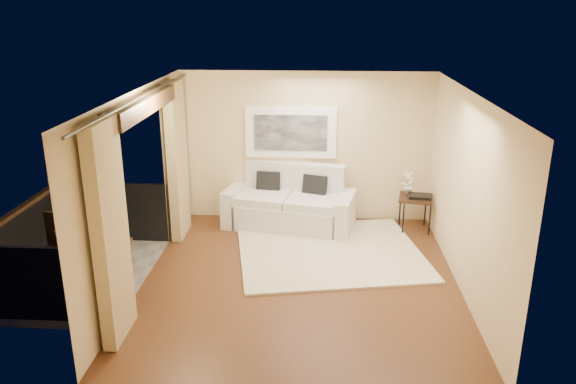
# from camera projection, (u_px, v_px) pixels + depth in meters

# --- Properties ---
(floor) EXTENTS (5.00, 5.00, 0.00)m
(floor) POSITION_uv_depth(u_px,v_px,m) (300.00, 279.00, 8.15)
(floor) COLOR #553019
(floor) RESTS_ON ground
(room_shell) EXTENTS (5.00, 6.40, 5.00)m
(room_shell) POSITION_uv_depth(u_px,v_px,m) (142.00, 105.00, 7.46)
(room_shell) COLOR white
(room_shell) RESTS_ON ground
(balcony) EXTENTS (1.81, 2.60, 1.17)m
(balcony) POSITION_uv_depth(u_px,v_px,m) (77.00, 262.00, 8.28)
(balcony) COLOR #605B56
(balcony) RESTS_ON ground
(curtains) EXTENTS (0.16, 4.80, 2.64)m
(curtains) POSITION_uv_depth(u_px,v_px,m) (150.00, 190.00, 7.84)
(curtains) COLOR tan
(curtains) RESTS_ON ground
(artwork) EXTENTS (1.62, 0.07, 0.92)m
(artwork) POSITION_uv_depth(u_px,v_px,m) (291.00, 133.00, 9.97)
(artwork) COLOR white
(artwork) RESTS_ON room_shell
(rug) EXTENTS (3.27, 2.97, 0.04)m
(rug) POSITION_uv_depth(u_px,v_px,m) (330.00, 252.00, 8.99)
(rug) COLOR beige
(rug) RESTS_ON floor
(sofa) EXTENTS (2.41, 1.42, 1.09)m
(sofa) POSITION_uv_depth(u_px,v_px,m) (290.00, 205.00, 10.02)
(sofa) COLOR silver
(sofa) RESTS_ON floor
(side_table) EXTENTS (0.65, 0.65, 0.61)m
(side_table) POSITION_uv_depth(u_px,v_px,m) (416.00, 200.00, 9.75)
(side_table) COLOR black
(side_table) RESTS_ON floor
(tray) EXTENTS (0.41, 0.32, 0.05)m
(tray) POSITION_uv_depth(u_px,v_px,m) (420.00, 196.00, 9.69)
(tray) COLOR black
(tray) RESTS_ON side_table
(orchid) EXTENTS (0.28, 0.26, 0.44)m
(orchid) POSITION_uv_depth(u_px,v_px,m) (408.00, 182.00, 9.83)
(orchid) COLOR white
(orchid) RESTS_ON side_table
(bistro_table) EXTENTS (0.77, 0.77, 0.81)m
(bistro_table) POSITION_uv_depth(u_px,v_px,m) (86.00, 227.00, 8.12)
(bistro_table) COLOR black
(bistro_table) RESTS_ON balcony
(balcony_chair_far) EXTENTS (0.46, 0.46, 0.94)m
(balcony_chair_far) POSITION_uv_depth(u_px,v_px,m) (110.00, 239.00, 8.18)
(balcony_chair_far) COLOR black
(balcony_chair_far) RESTS_ON balcony
(balcony_chair_near) EXTENTS (0.50, 0.50, 0.98)m
(balcony_chair_near) POSITION_uv_depth(u_px,v_px,m) (57.00, 242.00, 8.02)
(balcony_chair_near) COLOR black
(balcony_chair_near) RESTS_ON balcony
(ice_bucket) EXTENTS (0.18, 0.18, 0.20)m
(ice_bucket) POSITION_uv_depth(u_px,v_px,m) (77.00, 213.00, 8.17)
(ice_bucket) COLOR silver
(ice_bucket) RESTS_ON bistro_table
(candle) EXTENTS (0.06, 0.06, 0.07)m
(candle) POSITION_uv_depth(u_px,v_px,m) (92.00, 217.00, 8.20)
(candle) COLOR red
(candle) RESTS_ON bistro_table
(vase) EXTENTS (0.04, 0.04, 0.18)m
(vase) POSITION_uv_depth(u_px,v_px,m) (79.00, 222.00, 7.85)
(vase) COLOR silver
(vase) RESTS_ON bistro_table
(glass_a) EXTENTS (0.06, 0.06, 0.12)m
(glass_a) POSITION_uv_depth(u_px,v_px,m) (93.00, 219.00, 8.04)
(glass_a) COLOR white
(glass_a) RESTS_ON bistro_table
(glass_b) EXTENTS (0.06, 0.06, 0.12)m
(glass_b) POSITION_uv_depth(u_px,v_px,m) (101.00, 217.00, 8.13)
(glass_b) COLOR silver
(glass_b) RESTS_ON bistro_table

